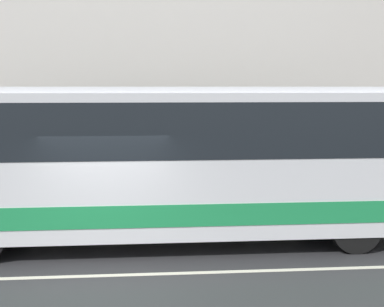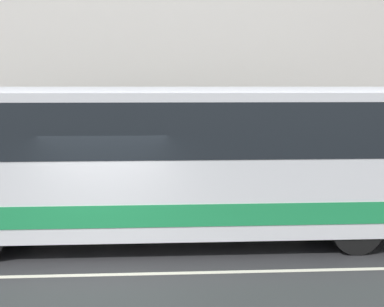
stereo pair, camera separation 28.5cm
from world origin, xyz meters
TOP-DOWN VIEW (x-y plane):
  - ground_plane at (0.00, 0.00)m, footprint 60.00×60.00m
  - sidewalk at (0.00, 5.31)m, footprint 60.00×2.62m
  - lane_stripe at (0.00, 0.00)m, footprint 54.00×0.14m
  - transit_bus at (0.94, 2.05)m, footprint 11.61×2.56m

SIDE VIEW (x-z plane):
  - ground_plane at x=0.00m, z-range 0.00..0.00m
  - lane_stripe at x=0.00m, z-range 0.00..0.01m
  - sidewalk at x=0.00m, z-range 0.00..0.17m
  - transit_bus at x=0.94m, z-range 0.22..3.65m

